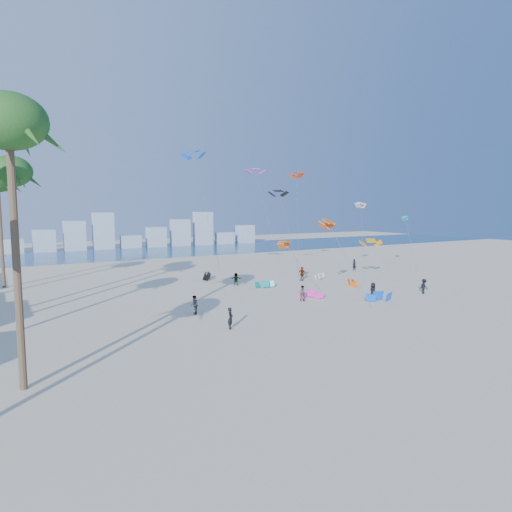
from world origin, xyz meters
TOP-DOWN VIEW (x-y plane):
  - ground at (0.00, 0.00)m, footprint 220.00×220.00m
  - ocean at (0.00, 72.00)m, footprint 220.00×220.00m
  - kitesurfer_near at (-4.73, 6.88)m, footprint 0.71×0.74m
  - kitesurfer_mid at (6.48, 12.60)m, footprint 0.86×0.96m
  - kitesurfers_far at (11.23, 16.30)m, footprint 32.67×18.63m
  - grounded_kites at (10.19, 18.28)m, footprint 16.01×23.80m
  - flying_kites at (13.05, 22.08)m, footprint 35.90×25.73m
  - distant_skyline at (-1.19, 82.00)m, footprint 85.00×3.00m

SIDE VIEW (x-z plane):
  - ground at x=0.00m, z-range 0.00..0.00m
  - ocean at x=0.00m, z-range 0.01..0.01m
  - grounded_kites at x=10.19m, z-range -0.04..0.91m
  - kitesurfer_mid at x=6.48m, z-range 0.00..1.61m
  - kitesurfers_far at x=11.23m, z-range -0.05..1.76m
  - kitesurfer_near at x=-4.73m, z-range 0.00..1.71m
  - distant_skyline at x=-1.19m, z-range -1.11..7.29m
  - flying_kites at x=13.05m, z-range 2.56..18.94m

